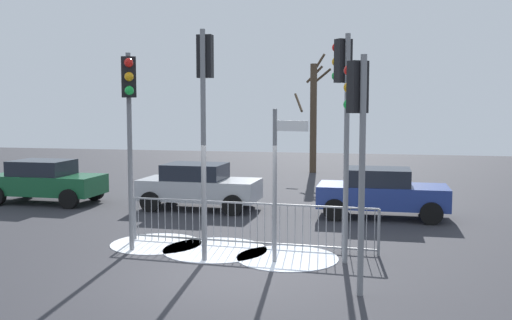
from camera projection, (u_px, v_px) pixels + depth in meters
name	position (u px, v px, depth m)	size (l,w,h in m)	color
ground_plane	(224.00, 275.00, 11.45)	(60.00, 60.00, 0.00)	#2D2D33
traffic_light_rear_right	(343.00, 97.00, 12.12)	(0.45, 0.48, 4.81)	slate
traffic_light_foreground_right	(358.00, 120.00, 10.07)	(0.45, 0.48, 4.20)	slate
traffic_light_foreground_left	(129.00, 107.00, 12.96)	(0.40, 0.53, 4.51)	slate
traffic_light_mid_left	(205.00, 93.00, 12.29)	(0.32, 0.57, 4.92)	slate
direction_sign_post	(277.00, 178.00, 12.19)	(0.77, 0.24, 3.27)	slate
pedestrian_guard_railing	(250.00, 224.00, 13.65)	(6.01, 0.38, 1.07)	slate
car_blue_far	(381.00, 192.00, 17.32)	(3.81, 1.93, 1.47)	navy
car_silver_trailing	(199.00, 185.00, 18.71)	(3.84, 2.00, 1.47)	#B2B5BA
car_green_near	(45.00, 181.00, 19.89)	(3.82, 1.96, 1.47)	#195933
bare_tree_centre	(313.00, 114.00, 28.79)	(1.90, 1.89, 5.89)	#473828
snow_patch_kerb	(215.00, 250.00, 13.44)	(2.42, 2.42, 0.01)	white
snow_patch_island	(156.00, 243.00, 14.03)	(2.19, 2.19, 0.01)	white
snow_patch_verge	(287.00, 258.00, 12.72)	(2.24, 2.24, 0.01)	silver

